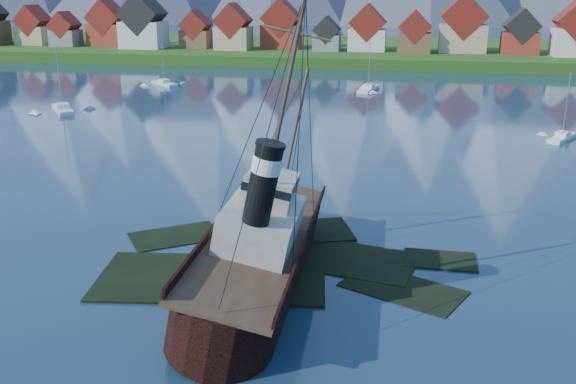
% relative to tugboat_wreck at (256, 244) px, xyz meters
% --- Properties ---
extents(ground, '(1400.00, 1400.00, 0.00)m').
position_rel_tugboat_wreck_xyz_m(ground, '(-0.43, 1.17, -2.94)').
color(ground, '#182E44').
rests_on(ground, ground).
extents(shoal, '(31.71, 21.24, 1.14)m').
position_rel_tugboat_wreck_xyz_m(shoal, '(1.35, 3.32, -3.29)').
color(shoal, black).
rests_on(shoal, ground).
extents(shore_bank, '(600.00, 80.00, 3.20)m').
position_rel_tugboat_wreck_xyz_m(shore_bank, '(-0.43, 171.17, -2.94)').
color(shore_bank, '#204212').
rests_on(shore_bank, ground).
extents(seawall, '(600.00, 2.50, 2.00)m').
position_rel_tugboat_wreck_xyz_m(seawall, '(-0.43, 133.17, -2.94)').
color(seawall, '#3F3D38').
rests_on(seawall, ground).
extents(town, '(250.96, 16.69, 17.30)m').
position_rel_tugboat_wreck_xyz_m(town, '(-33.55, 153.35, 6.04)').
color(town, maroon).
rests_on(town, ground).
extents(tugboat_wreck, '(6.86, 29.55, 23.42)m').
position_rel_tugboat_wreck_xyz_m(tugboat_wreck, '(0.00, 0.00, 0.00)').
color(tugboat_wreck, black).
rests_on(tugboat_wreck, ground).
extents(sailboat_a, '(8.07, 9.33, 12.10)m').
position_rel_tugboat_wreck_xyz_m(sailboat_a, '(-51.42, 61.73, -2.68)').
color(sailboat_a, silver).
rests_on(sailboat_a, ground).
extents(sailboat_c, '(8.11, 7.41, 11.35)m').
position_rel_tugboat_wreck_xyz_m(sailboat_c, '(-44.92, 95.91, -2.69)').
color(sailboat_c, silver).
rests_on(sailboat_c, ground).
extents(sailboat_d, '(5.57, 7.64, 10.54)m').
position_rel_tugboat_wreck_xyz_m(sailboat_d, '(34.14, 54.95, -2.70)').
color(sailboat_d, silver).
rests_on(sailboat_d, ground).
extents(sailboat_e, '(4.36, 10.16, 11.45)m').
position_rel_tugboat_wreck_xyz_m(sailboat_e, '(2.19, 96.68, -2.70)').
color(sailboat_e, silver).
rests_on(sailboat_e, ground).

